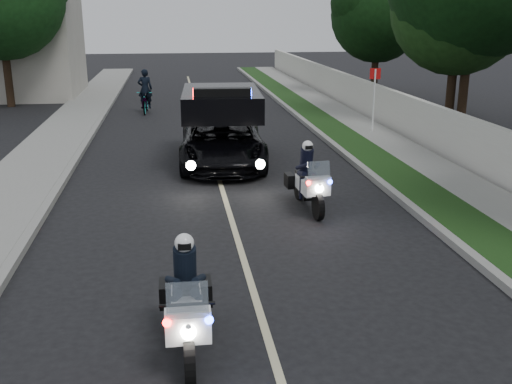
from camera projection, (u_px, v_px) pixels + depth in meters
ground at (264, 327)px, 8.63m from camera, size 120.00×120.00×0.00m
curb_right at (346, 155)px, 18.64m from camera, size 0.20×60.00×0.15m
grass_verge at (368, 154)px, 18.73m from camera, size 1.20×60.00×0.16m
sidewalk_right at (407, 153)px, 18.91m from camera, size 1.40×60.00×0.16m
property_wall at (439, 131)px, 18.85m from camera, size 0.22×60.00×1.50m
curb_left at (73, 164)px, 17.55m from camera, size 0.20×60.00×0.15m
sidewalk_left at (34, 165)px, 17.40m from camera, size 2.00×60.00×0.16m
lane_marking at (214, 161)px, 18.11m from camera, size 0.12×50.00×0.01m
police_moto_left at (188, 349)px, 8.05m from camera, size 0.66×1.89×1.60m
police_moto_right at (308, 209)px, 13.80m from camera, size 0.76×1.88×1.57m
police_suv at (222, 164)px, 17.86m from camera, size 2.69×5.30×2.52m
bicycle at (146, 113)px, 26.86m from camera, size 0.74×1.91×0.98m
cyclist at (146, 113)px, 26.86m from camera, size 0.63×0.43×1.73m
sign_post at (372, 136)px, 21.92m from camera, size 0.46×0.46×2.50m
tree_right_c at (460, 123)px, 24.29m from camera, size 8.07×8.07×11.06m
tree_right_d at (448, 122)px, 24.61m from camera, size 6.95×6.95×8.72m
tree_right_e at (373, 96)px, 32.28m from camera, size 6.38×6.38×8.07m
tree_left_near at (12, 107)px, 28.61m from camera, size 6.87×6.87×9.95m
tree_left_far at (19, 92)px, 33.78m from camera, size 7.17×7.17×9.99m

